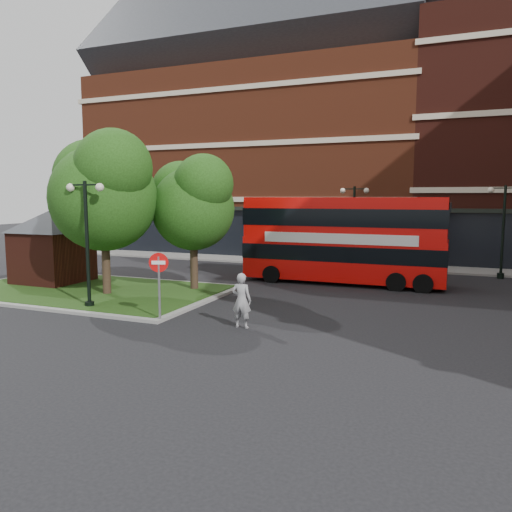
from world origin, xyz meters
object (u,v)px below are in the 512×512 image
at_px(bus, 343,234).
at_px(car_white, 379,257).
at_px(car_silver, 325,256).
at_px(woman, 242,300).

bearing_deg(bus, car_white, 81.25).
relative_size(bus, car_white, 2.44).
xyz_separation_m(car_silver, car_white, (3.24, 0.78, -0.02)).
relative_size(woman, car_silver, 0.46).
height_order(car_silver, car_white, car_silver).
distance_m(car_silver, car_white, 3.34).
relative_size(bus, woman, 5.37).
bearing_deg(woman, car_white, -99.25).
distance_m(woman, car_white, 16.23).
xyz_separation_m(woman, car_silver, (-1.09, 15.30, -0.24)).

